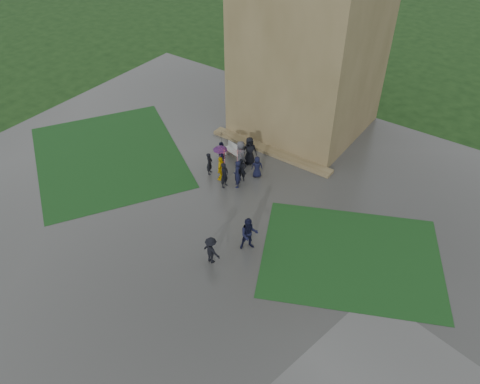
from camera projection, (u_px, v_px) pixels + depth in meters
The scene contains 9 objects.
ground at pixel (162, 245), 24.63m from camera, with size 120.00×120.00×0.00m, color black.
plaza at pixel (187, 224), 25.89m from camera, with size 34.00×34.00×0.02m, color #343431.
lawn_inset_left at pixel (109, 156), 30.97m from camera, with size 11.00×9.00×0.01m, color #113314.
lawn_inset_right at pixel (351, 257), 23.95m from camera, with size 9.00×7.00×0.01m, color #113314.
tower_plinth at pixel (270, 151), 31.25m from camera, with size 9.00×0.80×0.22m, color brown.
bench at pixel (234, 151), 30.63m from camera, with size 1.56×0.77×0.87m.
visitor_cluster at pixel (232, 157), 28.57m from camera, with size 3.50×3.97×2.68m.
pedestrian_mid at pixel (249, 234), 23.86m from camera, with size 0.94×0.54×1.94m, color black.
pedestrian_near at pixel (211, 250), 23.22m from camera, with size 1.02×0.53×1.58m, color black.
Camera 1 is at (13.41, -11.74, 17.71)m, focal length 35.00 mm.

